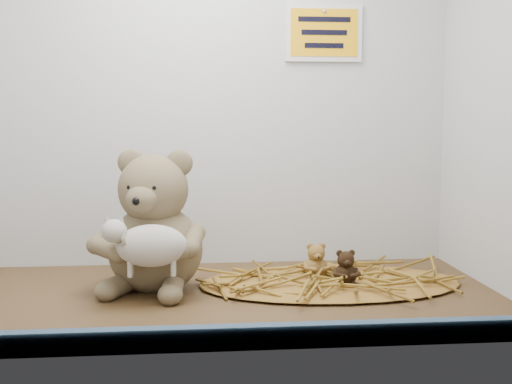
{
  "coord_description": "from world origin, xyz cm",
  "views": [
    {
      "loc": [
        -0.25,
        -122.96,
        34.79
      ],
      "look_at": [
        11.39,
        2.14,
        20.44
      ],
      "focal_mm": 45.0,
      "sensor_mm": 36.0,
      "label": 1
    }
  ],
  "objects": [
    {
      "name": "alcove_shell",
      "position": [
        0.0,
        9.0,
        45.0
      ],
      "size": [
        120.4,
        60.2,
        90.4
      ],
      "color": "#442C17",
      "rests_on": "ground"
    },
    {
      "name": "main_teddy",
      "position": [
        -8.82,
        7.13,
        14.37
      ],
      "size": [
        29.3,
        30.16,
        28.74
      ],
      "primitive_type": null,
      "rotation": [
        0.0,
        0.0,
        -0.3
      ],
      "color": "#776149",
      "rests_on": "shelf_floor"
    },
    {
      "name": "straw_bed",
      "position": [
        27.6,
        7.08,
        0.54
      ],
      "size": [
        55.5,
        32.22,
        1.07
      ],
      "primitive_type": "ellipsoid",
      "color": "olive",
      "rests_on": "shelf_floor"
    },
    {
      "name": "front_rail",
      "position": [
        0.0,
        -28.8,
        1.8
      ],
      "size": [
        119.28,
        2.2,
        3.6
      ],
      "primitive_type": "cube",
      "color": "#3D5B75",
      "rests_on": "shelf_floor"
    },
    {
      "name": "mini_teddy_brown",
      "position": [
        30.14,
        4.24,
        4.66
      ],
      "size": [
        6.05,
        6.36,
        7.18
      ],
      "primitive_type": null,
      "rotation": [
        0.0,
        0.0,
        -0.04
      ],
      "color": "black",
      "rests_on": "straw_bed"
    },
    {
      "name": "wall_sign",
      "position": [
        30.0,
        29.4,
        55.0
      ],
      "size": [
        16.0,
        1.2,
        11.0
      ],
      "primitive_type": "cube",
      "color": "orange",
      "rests_on": "back_wall"
    },
    {
      "name": "mini_teddy_tan",
      "position": [
        25.05,
        9.92,
        4.86
      ],
      "size": [
        6.22,
        6.56,
        7.57
      ],
      "primitive_type": null,
      "rotation": [
        0.0,
        0.0,
        0.02
      ],
      "color": "#925B30",
      "rests_on": "straw_bed"
    },
    {
      "name": "toy_lamb",
      "position": [
        -8.82,
        -3.17,
        11.07
      ],
      "size": [
        17.43,
        10.63,
        11.26
      ],
      "primitive_type": null,
      "color": "beige",
      "rests_on": "main_teddy"
    }
  ]
}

